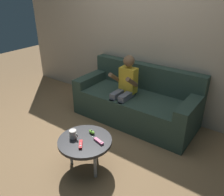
% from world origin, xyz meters
% --- Properties ---
extents(ground_plane, '(10.36, 10.36, 0.00)m').
position_xyz_m(ground_plane, '(0.00, 0.00, 0.00)').
color(ground_plane, olive).
extents(wall_back, '(5.18, 0.05, 2.50)m').
position_xyz_m(wall_back, '(0.00, 1.44, 1.25)').
color(wall_back, '#B2A38E').
rests_on(wall_back, ground).
extents(couch, '(1.86, 0.80, 0.82)m').
position_xyz_m(couch, '(0.16, 1.05, 0.29)').
color(couch, '#2D4238').
rests_on(couch, ground).
extents(person_seated_on_couch, '(0.35, 0.43, 1.03)m').
position_xyz_m(person_seated_on_couch, '(0.05, 0.86, 0.59)').
color(person_seated_on_couch, slate).
rests_on(person_seated_on_couch, ground).
extents(coffee_table, '(0.60, 0.60, 0.39)m').
position_xyz_m(coffee_table, '(0.26, -0.24, 0.35)').
color(coffee_table, '#232326').
rests_on(coffee_table, ground).
extents(game_remote_red_near_edge, '(0.12, 0.13, 0.03)m').
position_xyz_m(game_remote_red_near_edge, '(0.29, -0.34, 0.40)').
color(game_remote_red_near_edge, red).
rests_on(game_remote_red_near_edge, coffee_table).
extents(nunchuk_lime, '(0.10, 0.06, 0.05)m').
position_xyz_m(nunchuk_lime, '(0.24, -0.10, 0.41)').
color(nunchuk_lime, '#72C638').
rests_on(nunchuk_lime, coffee_table).
extents(game_remote_pink_far_corner, '(0.14, 0.07, 0.03)m').
position_xyz_m(game_remote_pink_far_corner, '(0.41, -0.18, 0.40)').
color(game_remote_pink_far_corner, pink).
rests_on(game_remote_pink_far_corner, coffee_table).
extents(coffee_mug, '(0.12, 0.08, 0.09)m').
position_xyz_m(coffee_mug, '(0.13, -0.29, 0.43)').
color(coffee_mug, silver).
rests_on(coffee_mug, coffee_table).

